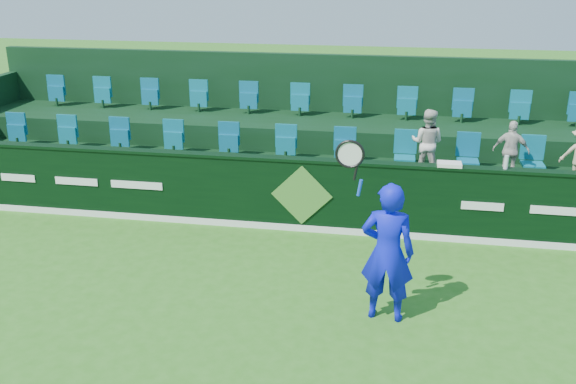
% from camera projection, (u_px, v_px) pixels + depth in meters
% --- Properties ---
extents(ground, '(60.00, 60.00, 0.00)m').
position_uv_depth(ground, '(254.00, 354.00, 8.01)').
color(ground, '#2B6E1A').
rests_on(ground, ground).
extents(sponsor_hoarding, '(16.00, 0.25, 1.35)m').
position_uv_depth(sponsor_hoarding, '(303.00, 194.00, 11.48)').
color(sponsor_hoarding, black).
rests_on(sponsor_hoarding, ground).
extents(stand_tier_front, '(16.00, 2.00, 0.80)m').
position_uv_depth(stand_tier_front, '(311.00, 188.00, 12.59)').
color(stand_tier_front, black).
rests_on(stand_tier_front, ground).
extents(stand_tier_back, '(16.00, 1.80, 1.30)m').
position_uv_depth(stand_tier_back, '(323.00, 149.00, 14.26)').
color(stand_tier_back, black).
rests_on(stand_tier_back, ground).
extents(stand_rear, '(16.00, 4.10, 2.60)m').
position_uv_depth(stand_rear, '(326.00, 120.00, 14.48)').
color(stand_rear, black).
rests_on(stand_rear, ground).
extents(seat_row_front, '(13.50, 0.50, 0.60)m').
position_uv_depth(seat_row_front, '(314.00, 148.00, 12.72)').
color(seat_row_front, '#0D5D7D').
rests_on(seat_row_front, stand_tier_front).
extents(seat_row_back, '(13.50, 0.50, 0.60)m').
position_uv_depth(seat_row_back, '(326.00, 104.00, 14.21)').
color(seat_row_back, '#0D5D7D').
rests_on(seat_row_back, stand_tier_back).
extents(tennis_player, '(1.12, 0.52, 2.56)m').
position_uv_depth(tennis_player, '(387.00, 252.00, 8.51)').
color(tennis_player, '#0D15E0').
rests_on(tennis_player, ground).
extents(spectator_left, '(0.72, 0.63, 1.26)m').
position_uv_depth(spectator_left, '(427.00, 143.00, 11.90)').
color(spectator_left, beige).
rests_on(spectator_left, stand_tier_front).
extents(spectator_middle, '(0.70, 0.42, 1.11)m').
position_uv_depth(spectator_middle, '(511.00, 151.00, 11.68)').
color(spectator_middle, beige).
rests_on(spectator_middle, stand_tier_front).
extents(towel, '(0.40, 0.26, 0.06)m').
position_uv_depth(towel, '(449.00, 164.00, 10.83)').
color(towel, white).
rests_on(towel, sponsor_hoarding).
extents(drinks_bottle, '(0.07, 0.07, 0.23)m').
position_uv_depth(drinks_bottle, '(506.00, 162.00, 10.65)').
color(drinks_bottle, silver).
rests_on(drinks_bottle, sponsor_hoarding).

